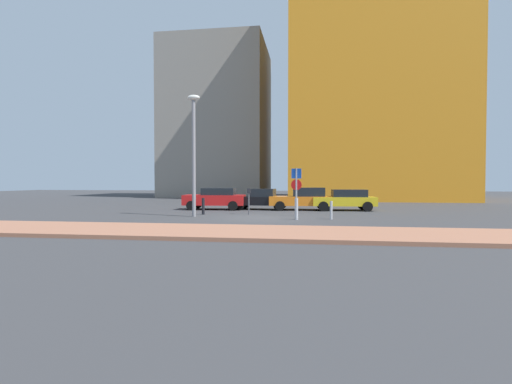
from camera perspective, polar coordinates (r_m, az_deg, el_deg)
The scene contains 14 objects.
ground_plane at distance 20.31m, azimuth 0.76°, elevation -3.87°, with size 120.00×120.00×0.00m, color #38383A.
sidewalk_brick at distance 14.00m, azimuth -2.67°, elevation -6.05°, with size 40.00×3.76×0.14m, color #9E664C.
parked_car_red at distance 26.30m, azimuth -6.10°, elevation -0.93°, with size 4.25×2.19×1.48m.
parked_car_black at distance 26.17m, azimuth 0.84°, elevation -1.06°, with size 4.01×2.08×1.43m.
parked_car_orange at distance 25.88m, azimuth 7.31°, elevation -0.99°, with size 4.63×2.15×1.53m.
parked_car_yellow at distance 26.00m, azimuth 13.22°, elevation -1.08°, with size 4.22×2.12×1.40m.
parking_sign_post at distance 21.23m, azimuth 6.08°, elevation 0.90°, with size 0.60×0.14×2.68m.
parking_meter at distance 22.17m, azimuth -1.09°, elevation -0.87°, with size 0.18×0.14×1.53m.
street_lamp at distance 21.20m, azimuth -9.34°, elevation 7.01°, with size 0.70×0.36×6.66m.
traffic_bollard_near at distance 19.31m, azimuth 6.09°, elevation -2.56°, with size 0.17×0.17×1.08m, color #B7B7BC.
traffic_bollard_mid at distance 19.76m, azimuth 11.22°, elevation -2.70°, with size 0.13×0.13×0.93m, color #B7B7BC.
traffic_bollard_far at distance 22.43m, azimuth -7.93°, elevation -2.13°, with size 0.17×0.17×0.97m, color black.
building_colorful_midrise at distance 46.41m, azimuth 16.81°, elevation 15.07°, with size 17.66×16.25×25.63m, color orange.
building_under_construction at distance 50.70m, azimuth -5.63°, elevation 10.38°, with size 12.49×12.31×19.40m, color gray.
Camera 1 is at (2.62, -20.05, 1.93)m, focal length 26.63 mm.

